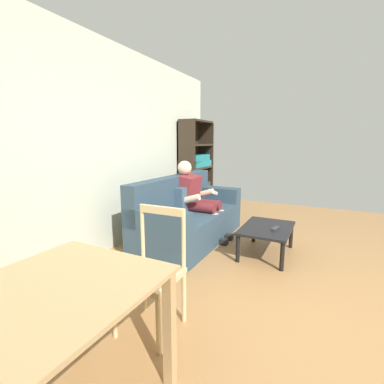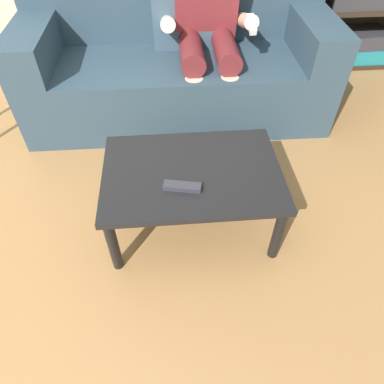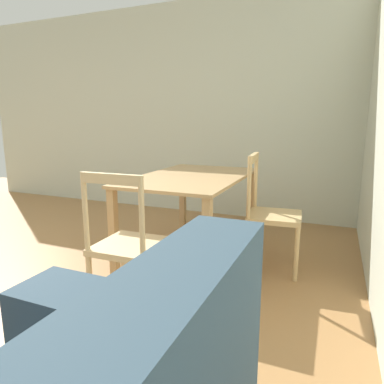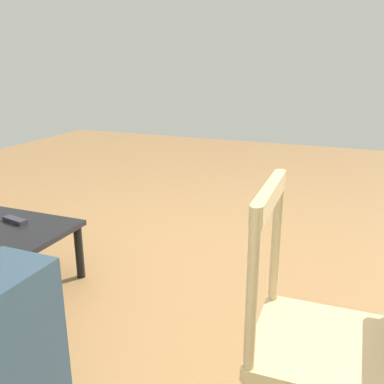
% 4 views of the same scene
% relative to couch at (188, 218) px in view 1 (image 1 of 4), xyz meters
% --- Properties ---
extents(ground_plane, '(8.54, 8.54, 0.00)m').
position_rel_couch_xyz_m(ground_plane, '(-1.13, -1.95, -0.35)').
color(ground_plane, '#9E7042').
extents(wall_back, '(6.54, 0.12, 2.70)m').
position_rel_couch_xyz_m(wall_back, '(-1.13, 0.87, 1.00)').
color(wall_back, beige).
rests_on(wall_back, ground_plane).
extents(couch, '(2.04, 0.83, 0.94)m').
position_rel_couch_xyz_m(couch, '(0.00, 0.00, 0.00)').
color(couch, '#2D4251').
rests_on(couch, ground_plane).
extents(person_lounging, '(0.59, 0.85, 1.16)m').
position_rel_couch_xyz_m(person_lounging, '(0.20, -0.03, 0.25)').
color(person_lounging, maroon).
rests_on(person_lounging, ground_plane).
extents(coffee_table, '(0.85, 0.59, 0.37)m').
position_rel_couch_xyz_m(coffee_table, '(0.01, -1.13, -0.03)').
color(coffee_table, black).
rests_on(coffee_table, ground_plane).
extents(tv_remote, '(0.18, 0.08, 0.02)m').
position_rel_couch_xyz_m(tv_remote, '(-0.05, -1.24, 0.03)').
color(tv_remote, '#2D2D38').
rests_on(tv_remote, coffee_table).
extents(bookshelf, '(0.91, 0.36, 1.84)m').
position_rel_couch_xyz_m(bookshelf, '(1.54, 0.63, 0.42)').
color(bookshelf, '#2D2319').
rests_on(bookshelf, ground_plane).
extents(dining_table, '(1.42, 0.87, 0.75)m').
position_rel_couch_xyz_m(dining_table, '(-2.85, -0.64, 0.29)').
color(dining_table, tan).
rests_on(dining_table, ground_plane).
extents(dining_chair_facing_couch, '(0.43, 0.43, 0.94)m').
position_rel_couch_xyz_m(dining_chair_facing_couch, '(-1.81, -0.64, 0.10)').
color(dining_chair_facing_couch, '#D1B27F').
rests_on(dining_chair_facing_couch, ground_plane).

